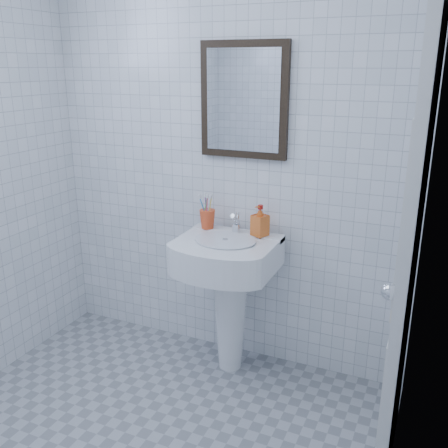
% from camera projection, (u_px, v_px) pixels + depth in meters
% --- Properties ---
extents(wall_back, '(2.20, 0.02, 2.50)m').
position_uv_depth(wall_back, '(224.00, 154.00, 2.85)').
color(wall_back, white).
rests_on(wall_back, ground).
extents(wall_right, '(0.02, 2.40, 2.50)m').
position_uv_depth(wall_right, '(411.00, 249.00, 1.38)').
color(wall_right, white).
rests_on(wall_right, ground).
extents(washbasin, '(0.54, 0.40, 0.83)m').
position_uv_depth(washbasin, '(229.00, 282.00, 2.82)').
color(washbasin, white).
rests_on(washbasin, ground).
extents(faucet, '(0.05, 0.11, 0.12)m').
position_uv_depth(faucet, '(236.00, 224.00, 2.81)').
color(faucet, silver).
rests_on(faucet, washbasin).
extents(toothbrush_cup, '(0.11, 0.11, 0.11)m').
position_uv_depth(toothbrush_cup, '(207.00, 219.00, 2.89)').
color(toothbrush_cup, '#E44A22').
rests_on(toothbrush_cup, washbasin).
extents(soap_dispenser, '(0.10, 0.10, 0.17)m').
position_uv_depth(soap_dispenser, '(260.00, 220.00, 2.75)').
color(soap_dispenser, '#CB4413').
rests_on(soap_dispenser, washbasin).
extents(wall_mirror, '(0.50, 0.04, 0.62)m').
position_uv_depth(wall_mirror, '(244.00, 100.00, 2.69)').
color(wall_mirror, black).
rests_on(wall_mirror, wall_back).
extents(bathroom_door, '(0.04, 0.80, 2.00)m').
position_uv_depth(bathroom_door, '(409.00, 263.00, 1.94)').
color(bathroom_door, silver).
rests_on(bathroom_door, ground).
extents(towel_ring, '(0.01, 0.18, 0.18)m').
position_uv_depth(towel_ring, '(409.00, 237.00, 2.08)').
color(towel_ring, silver).
rests_on(towel_ring, wall_right).
extents(hand_towel, '(0.03, 0.16, 0.38)m').
position_uv_depth(hand_towel, '(399.00, 276.00, 2.14)').
color(hand_towel, silver).
rests_on(hand_towel, towel_ring).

